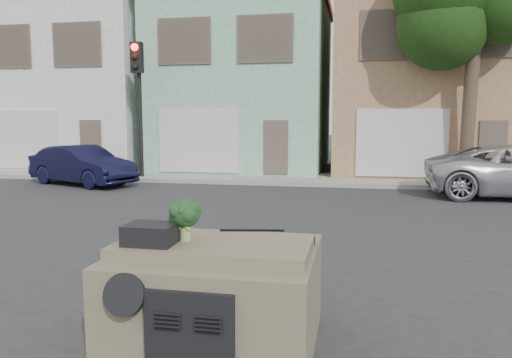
% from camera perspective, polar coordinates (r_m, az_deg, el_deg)
% --- Properties ---
extents(ground_plane, '(120.00, 120.00, 0.00)m').
position_cam_1_polar(ground_plane, '(8.28, 1.38, -9.44)').
color(ground_plane, '#303033').
rests_on(ground_plane, ground).
extents(sidewalk, '(40.00, 3.00, 0.15)m').
position_cam_1_polar(sidewalk, '(18.51, 7.00, -0.05)').
color(sidewalk, gray).
rests_on(sidewalk, ground).
extents(townhouse_white, '(7.20, 8.20, 7.55)m').
position_cam_1_polar(townhouse_white, '(25.55, -17.93, 9.92)').
color(townhouse_white, silver).
rests_on(townhouse_white, ground).
extents(townhouse_mint, '(7.20, 8.20, 7.55)m').
position_cam_1_polar(townhouse_mint, '(22.89, -1.00, 10.63)').
color(townhouse_mint, '#8AC59F').
rests_on(townhouse_mint, ground).
extents(townhouse_tan, '(7.20, 8.20, 7.55)m').
position_cam_1_polar(townhouse_tan, '(22.52, 18.32, 10.34)').
color(townhouse_tan, '#A27D57').
rests_on(townhouse_tan, ground).
extents(navy_sedan, '(4.42, 2.89, 1.38)m').
position_cam_1_polar(navy_sedan, '(18.53, -19.17, -0.62)').
color(navy_sedan, black).
rests_on(navy_sedan, ground).
extents(traffic_signal, '(0.40, 0.40, 5.10)m').
position_cam_1_polar(traffic_signal, '(19.02, -13.23, 7.48)').
color(traffic_signal, black).
rests_on(traffic_signal, ground).
extents(tree_near, '(4.40, 4.00, 8.50)m').
position_cam_1_polar(tree_near, '(18.09, 23.43, 12.52)').
color(tree_near, '#193810').
rests_on(tree_near, ground).
extents(car_dashboard, '(2.00, 1.80, 1.12)m').
position_cam_1_polar(car_dashboard, '(5.32, -4.33, -12.64)').
color(car_dashboard, '#6E644E').
rests_on(car_dashboard, ground).
extents(instrument_hump, '(0.48, 0.38, 0.20)m').
position_cam_1_polar(instrument_hump, '(5.00, -11.95, -6.17)').
color(instrument_hump, black).
rests_on(instrument_hump, car_dashboard).
extents(wiper_arm, '(0.69, 0.15, 0.02)m').
position_cam_1_polar(wiper_arm, '(5.45, -0.45, -5.88)').
color(wiper_arm, black).
rests_on(wiper_arm, car_dashboard).
extents(broccoli, '(0.39, 0.39, 0.44)m').
position_cam_1_polar(broccoli, '(5.06, -8.09, -4.53)').
color(broccoli, '#163516').
rests_on(broccoli, car_dashboard).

